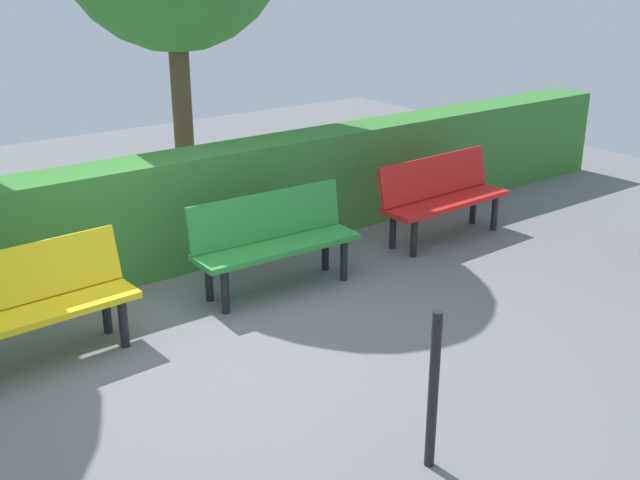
{
  "coord_description": "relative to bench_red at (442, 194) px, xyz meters",
  "views": [
    {
      "loc": [
        2.49,
        4.47,
        2.81
      ],
      "look_at": [
        -1.16,
        -0.35,
        0.55
      ],
      "focal_mm": 42.54,
      "sensor_mm": 36.0,
      "label": 1
    }
  ],
  "objects": [
    {
      "name": "bench_green",
      "position": [
        2.14,
        0.03,
        -0.0
      ],
      "size": [
        1.55,
        0.52,
        0.86
      ],
      "rotation": [
        0.0,
        0.0,
        -0.04
      ],
      "color": "#2D8C38",
      "rests_on": "ground_plane"
    },
    {
      "name": "bench_yellow",
      "position": [
        4.31,
        0.07,
        -0.0
      ],
      "size": [
        1.53,
        0.54,
        0.86
      ],
      "rotation": [
        0.0,
        0.0,
        0.05
      ],
      "color": "yellow",
      "rests_on": "ground_plane"
    },
    {
      "name": "bench_red",
      "position": [
        0.0,
        0.0,
        0.0
      ],
      "size": [
        1.56,
        0.51,
        0.86
      ],
      "rotation": [
        0.0,
        0.0,
        0.03
      ],
      "color": "red",
      "rests_on": "ground_plane"
    },
    {
      "name": "railing_post_mid",
      "position": [
        2.86,
        2.72,
        0.02
      ],
      "size": [
        0.06,
        0.06,
        1.0
      ],
      "primitive_type": "cylinder",
      "color": "black",
      "rests_on": "ground_plane"
    },
    {
      "name": "ground_plane",
      "position": [
        3.13,
        0.83,
        -0.48
      ],
      "size": [
        16.0,
        16.0,
        0.0
      ],
      "primitive_type": "plane",
      "color": "slate"
    },
    {
      "name": "hedge_row",
      "position": [
        2.18,
        -0.98,
        0.06
      ],
      "size": [
        11.47,
        0.53,
        1.08
      ],
      "primitive_type": "cube",
      "color": "#387F33",
      "rests_on": "ground_plane"
    }
  ]
}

